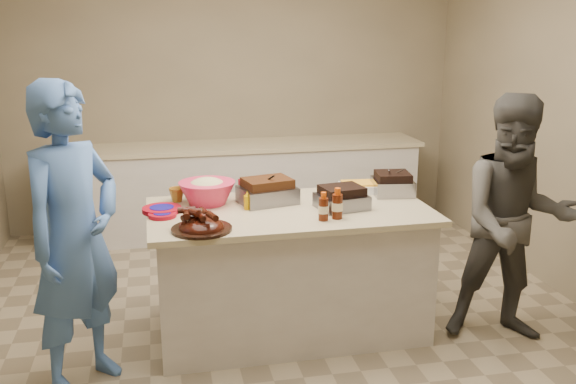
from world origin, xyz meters
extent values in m
cube|color=#47230F|center=(-0.07, 0.19, 0.87)|extent=(0.42, 0.35, 0.11)
cube|color=black|center=(0.38, -0.03, 0.87)|extent=(0.35, 0.31, 0.09)
cube|color=gray|center=(0.84, 0.23, 0.87)|extent=(0.31, 0.31, 0.11)
cylinder|color=silver|center=(0.04, 0.29, 0.87)|extent=(0.27, 0.27, 0.04)
cube|color=yellow|center=(0.63, 0.34, 0.87)|extent=(0.30, 0.23, 0.08)
cylinder|color=#441708|center=(0.20, -0.26, 0.87)|extent=(0.06, 0.06, 0.18)
cylinder|color=#441708|center=(0.29, -0.24, 0.87)|extent=(0.07, 0.07, 0.20)
cylinder|color=#DCA100|center=(-0.23, 0.07, 0.87)|extent=(0.05, 0.05, 0.12)
imported|color=silver|center=(0.01, 0.22, 0.87)|extent=(0.14, 0.05, 0.14)
cylinder|color=maroon|center=(-0.78, 0.12, 0.87)|extent=(0.25, 0.25, 0.03)
cylinder|color=maroon|center=(-0.78, 0.01, 0.87)|extent=(0.18, 0.18, 0.02)
imported|color=#99671D|center=(-0.67, 0.35, 0.87)|extent=(0.11, 0.10, 0.11)
cube|color=maroon|center=(-0.12, 0.41, 0.87)|extent=(0.23, 0.19, 0.11)
imported|color=#456EB3|center=(-1.27, -0.37, 0.00)|extent=(1.78, 1.65, 0.43)
imported|color=#4A4943|center=(1.45, -0.36, 0.00)|extent=(1.20, 1.79, 0.62)
camera|label=1|loc=(-0.79, -3.93, 2.08)|focal=40.00mm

